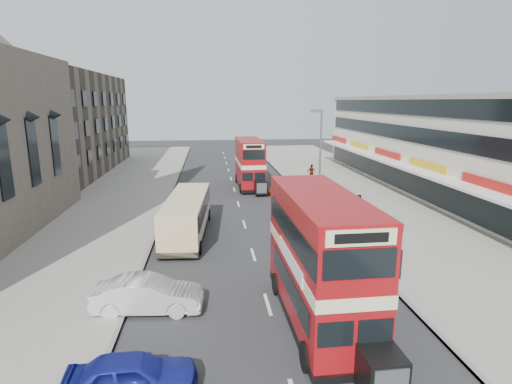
{
  "coord_description": "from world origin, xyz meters",
  "views": [
    {
      "loc": [
        -2.39,
        -14.33,
        8.78
      ],
      "look_at": [
        -0.03,
        6.32,
        4.13
      ],
      "focal_mm": 28.65,
      "sensor_mm": 36.0,
      "label": 1
    }
  ],
  "objects_px": {
    "pedestrian_near": "(358,205)",
    "car_left_near": "(132,376)",
    "street_lamp": "(320,151)",
    "coach": "(187,214)",
    "bus_main": "(320,259)",
    "car_right_b": "(289,189)",
    "car_left_front": "(148,295)",
    "bus_second": "(250,163)",
    "cyclist": "(286,190)",
    "car_right_a": "(310,213)",
    "pedestrian_far": "(311,173)"
  },
  "relations": [
    {
      "from": "car_right_b",
      "to": "pedestrian_near",
      "type": "distance_m",
      "value": 9.12
    },
    {
      "from": "cyclist",
      "to": "bus_main",
      "type": "bearing_deg",
      "value": -103.24
    },
    {
      "from": "cyclist",
      "to": "car_left_front",
      "type": "bearing_deg",
      "value": -121.69
    },
    {
      "from": "coach",
      "to": "cyclist",
      "type": "bearing_deg",
      "value": 54.15
    },
    {
      "from": "car_left_near",
      "to": "car_right_b",
      "type": "xyz_separation_m",
      "value": [
        9.9,
        26.13,
        -0.1
      ]
    },
    {
      "from": "pedestrian_near",
      "to": "cyclist",
      "type": "bearing_deg",
      "value": -91.41
    },
    {
      "from": "car_right_a",
      "to": "cyclist",
      "type": "height_order",
      "value": "cyclist"
    },
    {
      "from": "coach",
      "to": "car_left_front",
      "type": "relative_size",
      "value": 2.06
    },
    {
      "from": "car_left_front",
      "to": "cyclist",
      "type": "distance_m",
      "value": 22.44
    },
    {
      "from": "car_left_front",
      "to": "car_left_near",
      "type": "bearing_deg",
      "value": -172.74
    },
    {
      "from": "bus_main",
      "to": "cyclist",
      "type": "bearing_deg",
      "value": -98.27
    },
    {
      "from": "bus_second",
      "to": "street_lamp",
      "type": "bearing_deg",
      "value": 117.47
    },
    {
      "from": "pedestrian_near",
      "to": "car_left_near",
      "type": "bearing_deg",
      "value": 22.37
    },
    {
      "from": "car_right_a",
      "to": "cyclist",
      "type": "distance_m",
      "value": 7.84
    },
    {
      "from": "street_lamp",
      "to": "car_left_front",
      "type": "xyz_separation_m",
      "value": [
        -11.65,
        -16.0,
        -4.03
      ]
    },
    {
      "from": "car_right_b",
      "to": "pedestrian_far",
      "type": "distance_m",
      "value": 7.14
    },
    {
      "from": "coach",
      "to": "car_left_near",
      "type": "distance_m",
      "value": 15.18
    },
    {
      "from": "bus_second",
      "to": "pedestrian_near",
      "type": "relative_size",
      "value": 5.09
    },
    {
      "from": "cyclist",
      "to": "car_right_a",
      "type": "bearing_deg",
      "value": -93.59
    },
    {
      "from": "pedestrian_far",
      "to": "cyclist",
      "type": "height_order",
      "value": "pedestrian_far"
    },
    {
      "from": "car_right_b",
      "to": "coach",
      "type": "bearing_deg",
      "value": -41.46
    },
    {
      "from": "car_left_near",
      "to": "pedestrian_near",
      "type": "bearing_deg",
      "value": -40.71
    },
    {
      "from": "car_right_b",
      "to": "street_lamp",
      "type": "bearing_deg",
      "value": 14.65
    },
    {
      "from": "pedestrian_far",
      "to": "cyclist",
      "type": "distance_m",
      "value": 7.99
    },
    {
      "from": "bus_main",
      "to": "pedestrian_far",
      "type": "xyz_separation_m",
      "value": [
        6.9,
        28.71,
        -1.65
      ]
    },
    {
      "from": "bus_second",
      "to": "car_left_front",
      "type": "bearing_deg",
      "value": 74.0
    },
    {
      "from": "pedestrian_near",
      "to": "bus_main",
      "type": "bearing_deg",
      "value": 33.92
    },
    {
      "from": "street_lamp",
      "to": "pedestrian_far",
      "type": "distance_m",
      "value": 11.88
    },
    {
      "from": "car_right_b",
      "to": "pedestrian_far",
      "type": "height_order",
      "value": "pedestrian_far"
    },
    {
      "from": "coach",
      "to": "car_left_near",
      "type": "xyz_separation_m",
      "value": [
        -0.92,
        -15.14,
        -0.78
      ]
    },
    {
      "from": "car_right_b",
      "to": "bus_main",
      "type": "bearing_deg",
      "value": -10.24
    },
    {
      "from": "car_left_front",
      "to": "cyclist",
      "type": "bearing_deg",
      "value": -21.27
    },
    {
      "from": "cyclist",
      "to": "pedestrian_near",
      "type": "bearing_deg",
      "value": -67.11
    },
    {
      "from": "car_left_near",
      "to": "bus_main",
      "type": "bearing_deg",
      "value": -65.64
    },
    {
      "from": "street_lamp",
      "to": "car_right_a",
      "type": "xyz_separation_m",
      "value": [
        -1.57,
        -3.63,
        -4.2
      ]
    },
    {
      "from": "car_left_near",
      "to": "car_right_b",
      "type": "height_order",
      "value": "car_left_near"
    },
    {
      "from": "car_right_a",
      "to": "car_left_front",
      "type": "bearing_deg",
      "value": -39.91
    },
    {
      "from": "street_lamp",
      "to": "coach",
      "type": "distance_m",
      "value": 12.55
    },
    {
      "from": "bus_main",
      "to": "coach",
      "type": "xyz_separation_m",
      "value": [
        -5.79,
        11.63,
        -1.25
      ]
    },
    {
      "from": "car_left_near",
      "to": "pedestrian_far",
      "type": "distance_m",
      "value": 34.97
    },
    {
      "from": "bus_second",
      "to": "car_right_a",
      "type": "height_order",
      "value": "bus_second"
    },
    {
      "from": "car_right_a",
      "to": "car_right_b",
      "type": "xyz_separation_m",
      "value": [
        0.07,
        8.6,
        -0.02
      ]
    },
    {
      "from": "street_lamp",
      "to": "pedestrian_near",
      "type": "relative_size",
      "value": 4.75
    },
    {
      "from": "bus_second",
      "to": "cyclist",
      "type": "bearing_deg",
      "value": 120.81
    },
    {
      "from": "street_lamp",
      "to": "bus_main",
      "type": "relative_size",
      "value": 0.87
    },
    {
      "from": "bus_second",
      "to": "car_right_a",
      "type": "relative_size",
      "value": 2.14
    },
    {
      "from": "bus_second",
      "to": "bus_main",
      "type": "bearing_deg",
      "value": 89.53
    },
    {
      "from": "bus_main",
      "to": "car_right_a",
      "type": "height_order",
      "value": "bus_main"
    },
    {
      "from": "pedestrian_near",
      "to": "pedestrian_far",
      "type": "distance_m",
      "value": 14.38
    },
    {
      "from": "car_left_front",
      "to": "pedestrian_near",
      "type": "relative_size",
      "value": 2.68
    }
  ]
}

